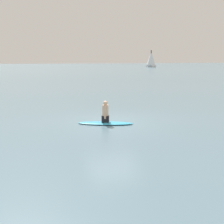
% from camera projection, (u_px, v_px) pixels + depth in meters
% --- Properties ---
extents(ground_plane, '(400.00, 400.00, 0.00)m').
position_uv_depth(ground_plane, '(113.00, 122.00, 13.68)').
color(ground_plane, slate).
extents(surfboard, '(2.68, 1.68, 0.09)m').
position_uv_depth(surfboard, '(105.00, 123.00, 13.26)').
color(surfboard, '#339EC6').
rests_on(surfboard, ground).
extents(person_paddler, '(0.42, 0.44, 1.02)m').
position_uv_depth(person_paddler, '(105.00, 113.00, 13.16)').
color(person_paddler, black).
rests_on(person_paddler, surfboard).
extents(sailboat_distant, '(3.91, 5.13, 6.58)m').
position_uv_depth(sailboat_distant, '(151.00, 59.00, 110.80)').
color(sailboat_distant, silver).
rests_on(sailboat_distant, ground).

